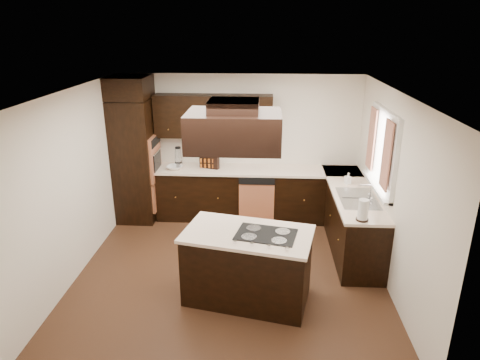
{
  "coord_description": "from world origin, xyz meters",
  "views": [
    {
      "loc": [
        0.45,
        -5.22,
        3.28
      ],
      "look_at": [
        0.1,
        0.6,
        1.15
      ],
      "focal_mm": 32.0,
      "sensor_mm": 36.0,
      "label": 1
    }
  ],
  "objects_px": {
    "island": "(248,267)",
    "range_hood": "(234,131)",
    "oven_column": "(136,161)",
    "spice_rack": "(209,160)"
  },
  "relations": [
    {
      "from": "oven_column",
      "to": "range_hood",
      "type": "bearing_deg",
      "value": -50.26
    },
    {
      "from": "oven_column",
      "to": "island",
      "type": "height_order",
      "value": "oven_column"
    },
    {
      "from": "island",
      "to": "range_hood",
      "type": "height_order",
      "value": "range_hood"
    },
    {
      "from": "island",
      "to": "range_hood",
      "type": "bearing_deg",
      "value": 173.5
    },
    {
      "from": "range_hood",
      "to": "spice_rack",
      "type": "xyz_separation_m",
      "value": [
        -0.6,
        2.36,
        -1.09
      ]
    },
    {
      "from": "range_hood",
      "to": "oven_column",
      "type": "bearing_deg",
      "value": 129.74
    },
    {
      "from": "oven_column",
      "to": "range_hood",
      "type": "xyz_separation_m",
      "value": [
        1.88,
        -2.25,
        1.1
      ]
    },
    {
      "from": "oven_column",
      "to": "spice_rack",
      "type": "bearing_deg",
      "value": 4.52
    },
    {
      "from": "island",
      "to": "range_hood",
      "type": "distance_m",
      "value": 1.73
    },
    {
      "from": "oven_column",
      "to": "range_hood",
      "type": "relative_size",
      "value": 2.02
    }
  ]
}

